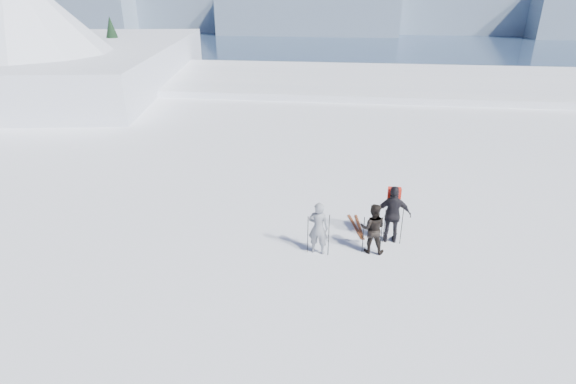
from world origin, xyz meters
name	(u,v)px	position (x,y,z in m)	size (l,w,h in m)	color
lake_basin	(354,154)	(0.00, 30.00, -6.50)	(820.00, 820.00, 71.62)	white
far_mountain_range	(385,7)	(29.60, 454.78, -7.19)	(770.00, 110.00, 53.00)	slate
near_ridge	(73,115)	(-26.55, 29.19, -3.52)	(31.37, 35.68, 25.62)	white
skier_grey	(318,228)	(-1.52, 2.13, 0.83)	(0.61, 0.40, 1.66)	gray
skier_dark	(373,228)	(0.09, 2.39, 0.79)	(0.77, 0.60, 1.59)	black
skier_pack	(393,215)	(0.72, 3.09, 0.94)	(1.10, 0.46, 1.88)	black
backpack	(396,175)	(0.72, 3.34, 2.17)	(0.40, 0.23, 0.58)	red
ski_poles	(361,232)	(-0.24, 2.44, 0.62)	(2.85, 1.01, 1.35)	black
skis_loose	(357,227)	(-0.31, 3.89, 0.01)	(0.57, 1.70, 0.03)	black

